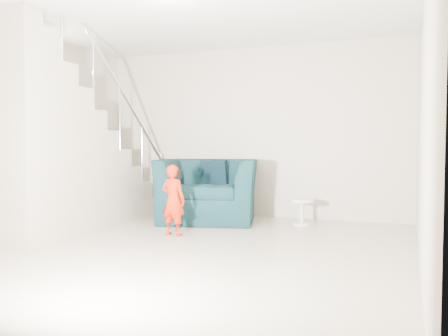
# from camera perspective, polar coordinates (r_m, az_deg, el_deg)

# --- Properties ---
(floor) EXTENTS (5.50, 5.50, 0.00)m
(floor) POSITION_cam_1_polar(r_m,az_deg,el_deg) (5.25, -6.40, -9.93)
(floor) COLOR tan
(floor) RESTS_ON ground
(back_wall) EXTENTS (5.00, 0.00, 5.00)m
(back_wall) POSITION_cam_1_polar(r_m,az_deg,el_deg) (7.66, 3.18, 4.33)
(back_wall) COLOR #BBAC98
(back_wall) RESTS_ON floor
(right_wall) EXTENTS (0.00, 5.50, 5.50)m
(right_wall) POSITION_cam_1_polar(r_m,az_deg,el_deg) (4.53, 22.86, 5.02)
(right_wall) COLOR #BBAC98
(right_wall) RESTS_ON floor
(armchair) EXTENTS (1.72, 1.59, 0.93)m
(armchair) POSITION_cam_1_polar(r_m,az_deg,el_deg) (7.16, -1.92, -2.65)
(armchair) COLOR black
(armchair) RESTS_ON floor
(toddler) EXTENTS (0.35, 0.25, 0.90)m
(toddler) POSITION_cam_1_polar(r_m,az_deg,el_deg) (6.05, -6.13, -3.86)
(toddler) COLOR #A81F05
(toddler) RESTS_ON floor
(side_table) EXTENTS (0.37, 0.37, 0.37)m
(side_table) POSITION_cam_1_polar(r_m,az_deg,el_deg) (6.90, 9.34, -4.72)
(side_table) COLOR silver
(side_table) RESTS_ON floor
(staircase) EXTENTS (1.02, 3.03, 3.62)m
(staircase) POSITION_cam_1_polar(r_m,az_deg,el_deg) (6.71, -19.48, 0.91)
(staircase) COLOR #ADA089
(staircase) RESTS_ON floor
(cushion) EXTENTS (0.42, 0.20, 0.41)m
(cushion) POSITION_cam_1_polar(r_m,az_deg,el_deg) (7.45, -1.14, -0.54)
(cushion) COLOR black
(cushion) RESTS_ON armchair
(throw) EXTENTS (0.05, 0.45, 0.51)m
(throw) POSITION_cam_1_polar(r_m,az_deg,el_deg) (7.35, -6.87, -1.58)
(throw) COLOR black
(throw) RESTS_ON armchair
(phone) EXTENTS (0.03, 0.05, 0.10)m
(phone) POSITION_cam_1_polar(r_m,az_deg,el_deg) (5.93, -5.26, -0.75)
(phone) COLOR black
(phone) RESTS_ON toddler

